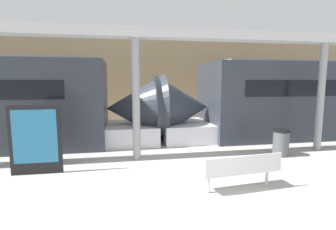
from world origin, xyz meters
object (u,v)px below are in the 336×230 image
Objects in this scene: poster_board at (35,139)px; support_column_near at (136,100)px; support_column_far at (321,98)px; trash_bin at (281,143)px; train_left at (315,100)px; bench_near at (241,169)px.

poster_board is 0.50× the size of support_column_near.
support_column_far is at bearing 0.00° from support_column_near.
trash_bin is 4.75m from support_column_near.
trash_bin is at bearing -165.36° from support_column_far.
support_column_far reaches higher than train_left.
poster_board is at bearing -176.88° from trash_bin.
bench_near is 0.52× the size of support_column_far.
train_left is 3.96× the size of support_column_near.
bench_near is at bearing -21.73° from poster_board.
poster_board is at bearing -162.28° from support_column_near.
train_left is 17.06× the size of trash_bin.
poster_board is (-10.60, -3.24, -0.61)m from train_left.
support_column_far reaches higher than bench_near.
support_column_near is at bearing 121.51° from bench_near.
trash_bin is (2.44, 2.25, -0.07)m from bench_near.
poster_board is at bearing -174.63° from support_column_far.
train_left is 3.02m from support_column_far.
train_left is at bearing 17.01° from poster_board.
bench_near is at bearing -137.28° from trash_bin.
poster_board reaches higher than trash_bin.
bench_near is 3.32m from trash_bin.
bench_near is at bearing -139.21° from train_left.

